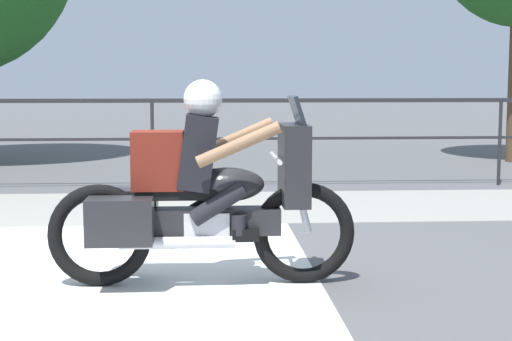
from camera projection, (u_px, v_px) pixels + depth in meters
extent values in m
plane|color=#565659|center=(110.00, 277.00, 6.22)|extent=(120.00, 120.00, 0.00)
cube|color=#99968E|center=(144.00, 207.00, 9.59)|extent=(44.00, 2.40, 0.01)
cube|color=silver|center=(118.00, 283.00, 6.02)|extent=(3.13, 6.00, 0.01)
cube|color=#232326|center=(152.00, 101.00, 11.17)|extent=(36.00, 0.04, 0.06)
cube|color=#232326|center=(152.00, 139.00, 11.23)|extent=(36.00, 0.03, 0.04)
cylinder|color=#232326|center=(152.00, 144.00, 11.24)|extent=(0.05, 0.05, 1.29)
cylinder|color=#232326|center=(500.00, 142.00, 11.56)|extent=(0.05, 0.05, 1.29)
torus|color=black|center=(304.00, 233.00, 6.01)|extent=(0.78, 0.11, 0.78)
torus|color=black|center=(100.00, 235.00, 5.91)|extent=(0.78, 0.11, 0.78)
cube|color=#232326|center=(203.00, 221.00, 5.95)|extent=(1.18, 0.22, 0.20)
cube|color=silver|center=(207.00, 228.00, 5.95)|extent=(0.34, 0.26, 0.26)
ellipsoid|color=#232326|center=(227.00, 185.00, 5.92)|extent=(0.57, 0.30, 0.26)
cube|color=black|center=(182.00, 193.00, 5.91)|extent=(0.68, 0.28, 0.08)
cube|color=#232326|center=(294.00, 164.00, 5.94)|extent=(0.20, 0.55, 0.61)
cube|color=#1E232B|center=(297.00, 111.00, 5.89)|extent=(0.10, 0.47, 0.24)
cylinder|color=silver|center=(276.00, 158.00, 5.92)|extent=(0.04, 0.70, 0.04)
cylinder|color=silver|center=(177.00, 243.00, 5.79)|extent=(0.85, 0.09, 0.09)
cube|color=#232326|center=(120.00, 221.00, 5.66)|extent=(0.48, 0.28, 0.34)
cube|color=#232326|center=(127.00, 210.00, 6.14)|extent=(0.48, 0.28, 0.34)
cylinder|color=silver|center=(300.00, 199.00, 5.97)|extent=(0.18, 0.06, 0.53)
cube|color=black|center=(198.00, 152.00, 5.88)|extent=(0.31, 0.36, 0.58)
sphere|color=#8C6647|center=(203.00, 102.00, 5.84)|extent=(0.23, 0.23, 0.23)
sphere|color=silver|center=(203.00, 99.00, 5.84)|extent=(0.29, 0.29, 0.29)
cylinder|color=black|center=(218.00, 203.00, 5.79)|extent=(0.44, 0.13, 0.34)
cylinder|color=black|center=(239.00, 225.00, 5.81)|extent=(0.11, 0.11, 0.15)
cube|color=black|center=(246.00, 235.00, 5.83)|extent=(0.20, 0.10, 0.09)
cylinder|color=black|center=(218.00, 197.00, 6.08)|extent=(0.44, 0.13, 0.34)
cylinder|color=black|center=(237.00, 218.00, 6.11)|extent=(0.11, 0.11, 0.15)
cube|color=black|center=(244.00, 227.00, 6.12)|extent=(0.20, 0.10, 0.09)
cylinder|color=#8C6647|center=(239.00, 145.00, 5.59)|extent=(0.62, 0.09, 0.34)
cylinder|color=#8C6647|center=(235.00, 138.00, 6.19)|extent=(0.62, 0.09, 0.34)
cube|color=maroon|center=(158.00, 160.00, 5.87)|extent=(0.38, 0.32, 0.44)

